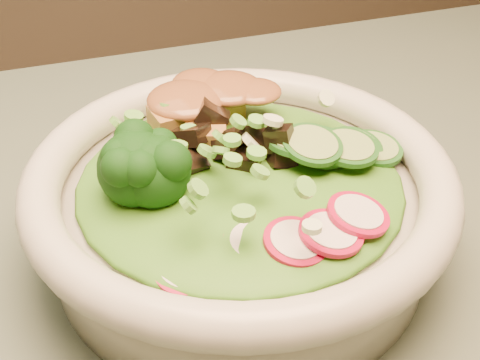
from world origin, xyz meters
name	(u,v)px	position (x,y,z in m)	size (l,w,h in m)	color
dining_table	(370,341)	(0.00, 0.00, 0.64)	(1.20, 0.80, 0.75)	black
salad_bowl	(240,204)	(-0.11, 0.03, 0.79)	(0.31, 0.31, 0.08)	beige
lettuce_bed	(240,179)	(-0.11, 0.03, 0.82)	(0.23, 0.23, 0.03)	#296715
broccoli_florets	(141,182)	(-0.18, 0.02, 0.84)	(0.09, 0.08, 0.05)	black
radish_slices	(292,236)	(-0.10, -0.05, 0.82)	(0.12, 0.05, 0.02)	#A80C33
cucumber_slices	(335,141)	(-0.04, 0.03, 0.83)	(0.08, 0.08, 0.04)	#89A75D
mushroom_heap	(232,149)	(-0.11, 0.04, 0.83)	(0.08, 0.08, 0.05)	black
tofu_cubes	(206,113)	(-0.11, 0.10, 0.83)	(0.10, 0.07, 0.04)	#A87E38
peanut_sauce	(206,96)	(-0.11, 0.10, 0.85)	(0.08, 0.06, 0.02)	brown
scallion_garnish	(240,145)	(-0.11, 0.03, 0.85)	(0.22, 0.22, 0.03)	#61B13E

